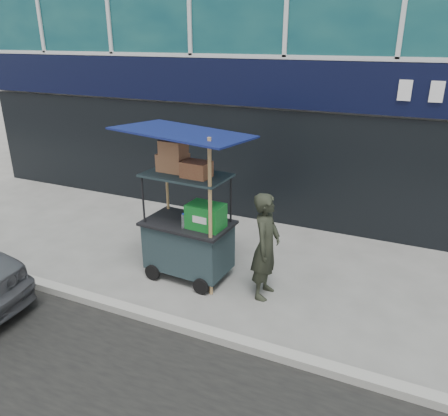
% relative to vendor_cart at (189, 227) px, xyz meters
% --- Properties ---
extents(ground, '(80.00, 80.00, 0.00)m').
position_rel_vendor_cart_xyz_m(ground, '(0.62, -1.13, -0.89)').
color(ground, '#61615C').
rests_on(ground, ground).
extents(curb, '(80.00, 0.18, 0.12)m').
position_rel_vendor_cart_xyz_m(curb, '(0.62, -1.33, -0.83)').
color(curb, gray).
rests_on(curb, ground).
extents(vendor_cart, '(1.95, 1.43, 2.54)m').
position_rel_vendor_cart_xyz_m(vendor_cart, '(0.00, 0.00, 0.00)').
color(vendor_cart, '#1B2B2D').
rests_on(vendor_cart, ground).
extents(vendor_man, '(0.41, 0.62, 1.68)m').
position_rel_vendor_cart_xyz_m(vendor_man, '(1.33, -0.03, -0.05)').
color(vendor_man, black).
rests_on(vendor_man, ground).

